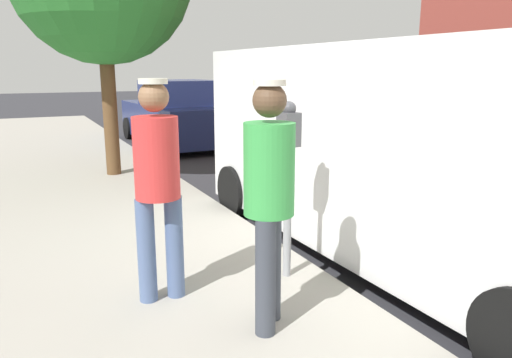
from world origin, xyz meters
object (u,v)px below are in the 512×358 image
parked_van (404,147)px  parked_sedan_behind (178,116)px  parking_meter_near (288,160)px  pedestrian_in_green (269,191)px  pedestrian_in_red (157,177)px

parked_van → parked_sedan_behind: bearing=-91.5°
parked_van → parked_sedan_behind: (-0.22, -8.40, -0.41)m
parking_meter_near → pedestrian_in_green: size_ratio=0.89×
parked_van → pedestrian_in_red: bearing=4.2°
pedestrian_in_red → parked_van: bearing=-175.8°
pedestrian_in_green → parking_meter_near: bearing=-128.2°
pedestrian_in_green → parked_sedan_behind: size_ratio=0.38×
pedestrian_in_red → parking_meter_near: bearing=176.7°
parked_van → parked_sedan_behind: 8.42m
pedestrian_in_red → pedestrian_in_green: 0.93m
pedestrian_in_green → parked_sedan_behind: 9.62m
pedestrian_in_red → pedestrian_in_green: size_ratio=1.00×
parked_van → parking_meter_near: bearing=9.6°
parking_meter_near → pedestrian_in_green: pedestrian_in_green is taller
parking_meter_near → pedestrian_in_green: (0.54, 0.69, -0.05)m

